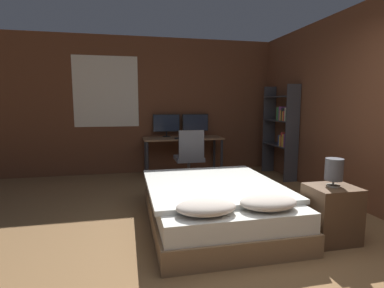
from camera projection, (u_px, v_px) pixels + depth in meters
ground_plane at (277, 277)px, 2.43m from camera, size 20.00×20.00×0.00m
wall_back at (182, 106)px, 6.18m from camera, size 12.00×0.08×2.70m
wall_side_right at (353, 107)px, 4.10m from camera, size 0.06×12.00×2.70m
bed at (215, 205)px, 3.48m from camera, size 1.53×1.97×0.55m
nightstand at (331, 214)px, 3.05m from camera, size 0.47×0.41×0.57m
bedside_lamp at (334, 170)px, 2.99m from camera, size 0.17×0.17×0.29m
desk at (183, 142)px, 5.90m from camera, size 1.55×0.61×0.74m
monitor_left at (166, 124)px, 5.99m from camera, size 0.54×0.16×0.45m
monitor_right at (195, 123)px, 6.11m from camera, size 0.54×0.16×0.45m
keyboard at (185, 138)px, 5.70m from camera, size 0.39×0.13×0.02m
computer_mouse at (199, 137)px, 5.76m from camera, size 0.07×0.05×0.04m
office_chair at (190, 162)px, 5.16m from camera, size 0.52×0.52×0.96m
bookshelf at (283, 127)px, 5.59m from camera, size 0.26×0.91×1.74m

